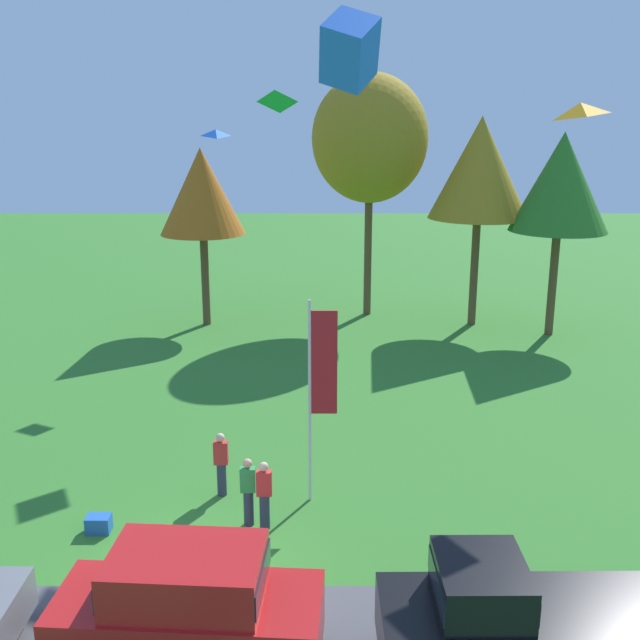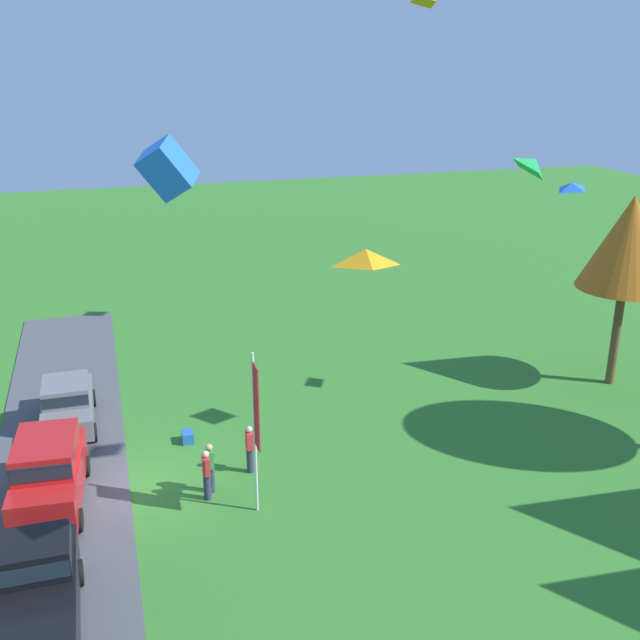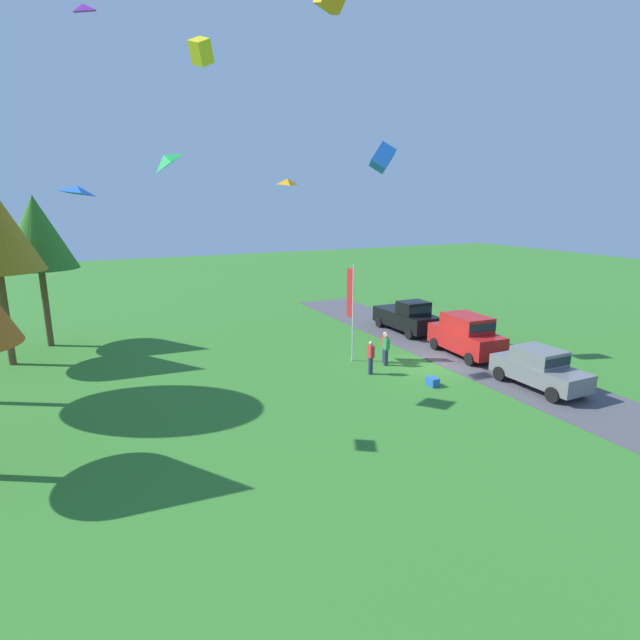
{
  "view_description": "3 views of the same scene",
  "coord_description": "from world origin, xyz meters",
  "px_view_note": "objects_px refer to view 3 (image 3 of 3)",
  "views": [
    {
      "loc": [
        2.64,
        -13.88,
        9.48
      ],
      "look_at": [
        2.62,
        4.22,
        4.48
      ],
      "focal_mm": 42.0,
      "sensor_mm": 36.0,
      "label": 1
    },
    {
      "loc": [
        21.88,
        -0.54,
        13.26
      ],
      "look_at": [
        -0.96,
        6.27,
        4.78
      ],
      "focal_mm": 42.0,
      "sensor_mm": 36.0,
      "label": 2
    },
    {
      "loc": [
        -20.04,
        16.08,
        8.39
      ],
      "look_at": [
        0.32,
        6.21,
        3.02
      ],
      "focal_mm": 28.0,
      "sensor_mm": 36.0,
      "label": 3
    }
  ],
  "objects_px": {
    "flag_banner": "(351,300)",
    "car_suv_mid_row": "(466,334)",
    "car_sedan_near_entrance": "(539,367)",
    "kite_diamond_mid_center": "(164,160)",
    "person_watching_sky": "(386,349)",
    "kite_diamond_topmost": "(287,182)",
    "kite_diamond_near_flag": "(78,190)",
    "cooler_box": "(433,382)",
    "kite_diamond_high_right": "(83,7)",
    "tree_right_of_center": "(37,233)",
    "kite_box_trailing_tail": "(201,52)",
    "person_on_lawn": "(371,357)",
    "car_pickup_by_flagpole": "(407,316)",
    "kite_box_low_drifter": "(383,158)",
    "person_beside_suv": "(385,347)"
  },
  "relations": [
    {
      "from": "person_beside_suv",
      "to": "kite_box_low_drifter",
      "type": "height_order",
      "value": "kite_box_low_drifter"
    },
    {
      "from": "kite_diamond_mid_center",
      "to": "kite_diamond_high_right",
      "type": "xyz_separation_m",
      "value": [
        5.34,
        2.14,
        6.72
      ]
    },
    {
      "from": "flag_banner",
      "to": "kite_box_trailing_tail",
      "type": "height_order",
      "value": "kite_box_trailing_tail"
    },
    {
      "from": "cooler_box",
      "to": "kite_diamond_high_right",
      "type": "distance_m",
      "value": 22.93
    },
    {
      "from": "tree_right_of_center",
      "to": "kite_box_low_drifter",
      "type": "relative_size",
      "value": 7.35
    },
    {
      "from": "car_pickup_by_flagpole",
      "to": "kite_diamond_near_flag",
      "type": "relative_size",
      "value": 5.75
    },
    {
      "from": "person_beside_suv",
      "to": "cooler_box",
      "type": "distance_m",
      "value": 3.95
    },
    {
      "from": "kite_diamond_near_flag",
      "to": "cooler_box",
      "type": "bearing_deg",
      "value": -94.72
    },
    {
      "from": "car_suv_mid_row",
      "to": "tree_right_of_center",
      "type": "height_order",
      "value": "tree_right_of_center"
    },
    {
      "from": "flag_banner",
      "to": "kite_diamond_topmost",
      "type": "xyz_separation_m",
      "value": [
        6.11,
        1.04,
        6.25
      ]
    },
    {
      "from": "cooler_box",
      "to": "kite_diamond_near_flag",
      "type": "bearing_deg",
      "value": 85.28
    },
    {
      "from": "car_suv_mid_row",
      "to": "flag_banner",
      "type": "height_order",
      "value": "flag_banner"
    },
    {
      "from": "cooler_box",
      "to": "kite_box_low_drifter",
      "type": "xyz_separation_m",
      "value": [
        5.76,
        -0.59,
        10.44
      ]
    },
    {
      "from": "person_beside_suv",
      "to": "cooler_box",
      "type": "height_order",
      "value": "person_beside_suv"
    },
    {
      "from": "person_on_lawn",
      "to": "kite_diamond_near_flag",
      "type": "height_order",
      "value": "kite_diamond_near_flag"
    },
    {
      "from": "person_watching_sky",
      "to": "flag_banner",
      "type": "bearing_deg",
      "value": 35.45
    },
    {
      "from": "car_sedan_near_entrance",
      "to": "person_watching_sky",
      "type": "xyz_separation_m",
      "value": [
        5.89,
        4.43,
        -0.16
      ]
    },
    {
      "from": "person_on_lawn",
      "to": "car_suv_mid_row",
      "type": "bearing_deg",
      "value": -87.73
    },
    {
      "from": "car_pickup_by_flagpole",
      "to": "kite_box_trailing_tail",
      "type": "distance_m",
      "value": 19.58
    },
    {
      "from": "kite_diamond_topmost",
      "to": "kite_box_trailing_tail",
      "type": "xyz_separation_m",
      "value": [
        0.74,
        4.64,
        6.75
      ]
    },
    {
      "from": "kite_diamond_mid_center",
      "to": "kite_box_trailing_tail",
      "type": "xyz_separation_m",
      "value": [
        8.26,
        -3.69,
        6.33
      ]
    },
    {
      "from": "kite_diamond_topmost",
      "to": "kite_diamond_near_flag",
      "type": "relative_size",
      "value": 1.12
    },
    {
      "from": "kite_diamond_near_flag",
      "to": "car_suv_mid_row",
      "type": "bearing_deg",
      "value": -84.62
    },
    {
      "from": "cooler_box",
      "to": "kite_diamond_mid_center",
      "type": "height_order",
      "value": "kite_diamond_mid_center"
    },
    {
      "from": "car_sedan_near_entrance",
      "to": "kite_diamond_topmost",
      "type": "distance_m",
      "value": 17.45
    },
    {
      "from": "flag_banner",
      "to": "car_suv_mid_row",
      "type": "bearing_deg",
      "value": -110.44
    },
    {
      "from": "car_pickup_by_flagpole",
      "to": "kite_diamond_topmost",
      "type": "distance_m",
      "value": 11.43
    },
    {
      "from": "kite_box_trailing_tail",
      "to": "car_suv_mid_row",
      "type": "bearing_deg",
      "value": -127.82
    },
    {
      "from": "kite_box_low_drifter",
      "to": "kite_diamond_near_flag",
      "type": "relative_size",
      "value": 1.37
    },
    {
      "from": "car_pickup_by_flagpole",
      "to": "tree_right_of_center",
      "type": "height_order",
      "value": "tree_right_of_center"
    },
    {
      "from": "kite_diamond_mid_center",
      "to": "tree_right_of_center",
      "type": "bearing_deg",
      "value": 25.08
    },
    {
      "from": "car_suv_mid_row",
      "to": "kite_diamond_high_right",
      "type": "xyz_separation_m",
      "value": [
        6.19,
        17.56,
        15.43
      ]
    },
    {
      "from": "car_sedan_near_entrance",
      "to": "kite_diamond_topmost",
      "type": "xyz_separation_m",
      "value": [
        13.69,
        6.66,
        8.53
      ]
    },
    {
      "from": "tree_right_of_center",
      "to": "flag_banner",
      "type": "bearing_deg",
      "value": -124.56
    },
    {
      "from": "tree_right_of_center",
      "to": "kite_box_low_drifter",
      "type": "height_order",
      "value": "kite_box_low_drifter"
    },
    {
      "from": "car_sedan_near_entrance",
      "to": "kite_box_trailing_tail",
      "type": "height_order",
      "value": "kite_box_trailing_tail"
    },
    {
      "from": "kite_box_low_drifter",
      "to": "kite_box_trailing_tail",
      "type": "bearing_deg",
      "value": 51.13
    },
    {
      "from": "tree_right_of_center",
      "to": "kite_box_trailing_tail",
      "type": "bearing_deg",
      "value": -110.13
    },
    {
      "from": "kite_box_trailing_tail",
      "to": "kite_diamond_high_right",
      "type": "xyz_separation_m",
      "value": [
        -2.92,
        5.83,
        0.39
      ]
    },
    {
      "from": "car_suv_mid_row",
      "to": "tree_right_of_center",
      "type": "distance_m",
      "value": 24.88
    },
    {
      "from": "tree_right_of_center",
      "to": "kite_box_trailing_tail",
      "type": "distance_m",
      "value": 13.7
    },
    {
      "from": "person_watching_sky",
      "to": "kite_diamond_topmost",
      "type": "relative_size",
      "value": 1.76
    },
    {
      "from": "car_sedan_near_entrance",
      "to": "cooler_box",
      "type": "relative_size",
      "value": 7.86
    },
    {
      "from": "car_sedan_near_entrance",
      "to": "kite_diamond_mid_center",
      "type": "distance_m",
      "value": 18.53
    },
    {
      "from": "cooler_box",
      "to": "kite_diamond_topmost",
      "type": "distance_m",
      "value": 14.89
    },
    {
      "from": "car_suv_mid_row",
      "to": "person_beside_suv",
      "type": "height_order",
      "value": "car_suv_mid_row"
    },
    {
      "from": "flag_banner",
      "to": "kite_diamond_mid_center",
      "type": "distance_m",
      "value": 11.6
    },
    {
      "from": "kite_diamond_topmost",
      "to": "kite_diamond_high_right",
      "type": "xyz_separation_m",
      "value": [
        -2.18,
        10.47,
        7.15
      ]
    },
    {
      "from": "flag_banner",
      "to": "kite_diamond_high_right",
      "type": "relative_size",
      "value": 4.89
    },
    {
      "from": "car_suv_mid_row",
      "to": "kite_diamond_high_right",
      "type": "distance_m",
      "value": 24.18
    }
  ]
}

